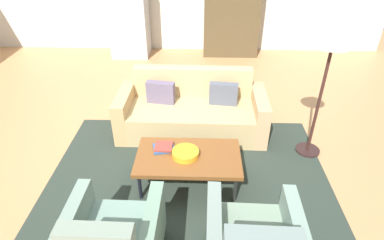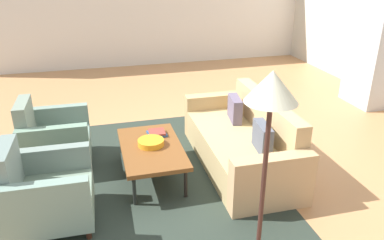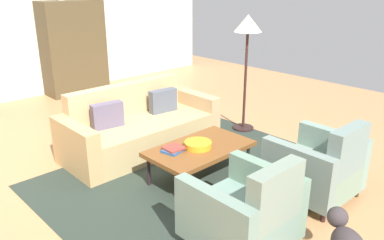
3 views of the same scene
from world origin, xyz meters
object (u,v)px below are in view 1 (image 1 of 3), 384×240
at_px(couch, 192,111).
at_px(fruit_bowl, 185,153).
at_px(refrigerator, 129,14).
at_px(coffee_table, 188,158).
at_px(floor_lamp, 332,50).
at_px(book_stack, 164,147).
at_px(cabinet, 232,14).

bearing_deg(couch, fruit_bowl, 89.06).
relative_size(couch, refrigerator, 1.14).
distance_m(coffee_table, floor_lamp, 2.04).
xyz_separation_m(coffee_table, book_stack, (-0.30, 0.12, 0.06)).
bearing_deg(cabinet, book_stack, -104.19).
xyz_separation_m(coffee_table, refrigerator, (-1.47, 4.21, 0.56)).
bearing_deg(coffee_table, floor_lamp, 22.49).
height_order(couch, fruit_bowl, couch).
xyz_separation_m(coffee_table, floor_lamp, (1.60, 0.66, 1.08)).
xyz_separation_m(fruit_bowl, floor_lamp, (1.63, 0.66, 1.01)).
relative_size(book_stack, cabinet, 0.15).
height_order(refrigerator, floor_lamp, refrigerator).
height_order(couch, refrigerator, refrigerator).
distance_m(fruit_bowl, refrigerator, 4.48).
bearing_deg(refrigerator, coffee_table, -70.72).
bearing_deg(cabinet, fruit_bowl, -100.49).
relative_size(cabinet, floor_lamp, 1.05).
bearing_deg(book_stack, floor_lamp, 16.04).
height_order(coffee_table, book_stack, book_stack).
height_order(couch, coffee_table, couch).
bearing_deg(couch, cabinet, -103.04).
bearing_deg(book_stack, couch, 74.51).
bearing_deg(coffee_table, fruit_bowl, 180.00).
distance_m(couch, coffee_table, 1.19).
relative_size(fruit_bowl, floor_lamp, 0.18).
bearing_deg(fruit_bowl, coffee_table, 0.00).
xyz_separation_m(fruit_bowl, book_stack, (-0.26, 0.12, -0.01)).
bearing_deg(couch, book_stack, 75.22).
distance_m(book_stack, cabinet, 4.36).
relative_size(couch, cabinet, 1.17).
xyz_separation_m(couch, floor_lamp, (1.60, -0.52, 1.16)).
relative_size(fruit_bowl, refrigerator, 0.17).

